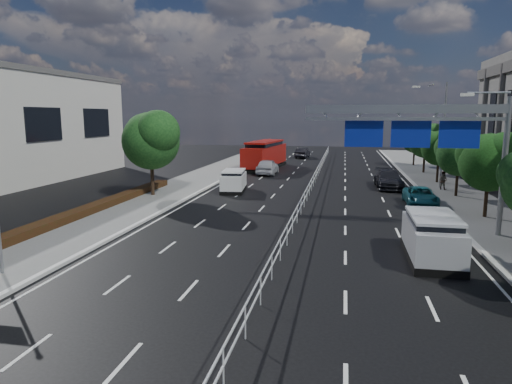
# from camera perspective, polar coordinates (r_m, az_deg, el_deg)

# --- Properties ---
(ground) EXTENTS (160.00, 160.00, 0.00)m
(ground) POSITION_cam_1_polar(r_m,az_deg,el_deg) (16.46, 1.08, -12.85)
(ground) COLOR black
(ground) RESTS_ON ground
(kerb_near) EXTENTS (0.25, 140.00, 0.15)m
(kerb_near) POSITION_cam_1_polar(r_m,az_deg,el_deg) (19.94, -25.73, -9.55)
(kerb_near) COLOR silver
(kerb_near) RESTS_ON ground
(median_fence) EXTENTS (0.05, 85.00, 1.02)m
(median_fence) POSITION_cam_1_polar(r_m,az_deg,el_deg) (38.02, 6.89, 0.78)
(median_fence) COLOR silver
(median_fence) RESTS_ON ground
(hedge_near) EXTENTS (1.00, 36.00, 0.44)m
(hedge_near) POSITION_cam_1_polar(r_m,az_deg,el_deg) (26.21, -26.87, -4.54)
(hedge_near) COLOR black
(hedge_near) RESTS_ON sidewalk_near
(overhead_gantry) EXTENTS (10.24, 0.38, 7.45)m
(overhead_gantry) POSITION_cam_1_polar(r_m,az_deg,el_deg) (25.40, 20.50, 7.45)
(overhead_gantry) COLOR gray
(overhead_gantry) RESTS_ON ground
(streetlight_far) EXTENTS (2.78, 2.40, 9.00)m
(streetlight_far) POSITION_cam_1_polar(r_m,az_deg,el_deg) (41.77, 22.02, 7.40)
(streetlight_far) COLOR gray
(streetlight_far) RESTS_ON ground
(near_tree_back) EXTENTS (4.84, 4.51, 6.69)m
(near_tree_back) POSITION_cam_1_polar(r_m,az_deg,el_deg) (36.06, -12.94, 6.67)
(near_tree_back) COLOR black
(near_tree_back) RESTS_ON ground
(far_tree_d) EXTENTS (3.85, 3.59, 5.34)m
(far_tree_d) POSITION_cam_1_polar(r_m,az_deg,el_deg) (30.83, 27.25, 3.68)
(far_tree_d) COLOR black
(far_tree_d) RESTS_ON ground
(far_tree_e) EXTENTS (3.63, 3.38, 5.13)m
(far_tree_e) POSITION_cam_1_polar(r_m,az_deg,el_deg) (38.07, 24.11, 4.63)
(far_tree_e) COLOR black
(far_tree_e) RESTS_ON ground
(far_tree_f) EXTENTS (3.52, 3.28, 5.02)m
(far_tree_f) POSITION_cam_1_polar(r_m,az_deg,el_deg) (45.40, 21.98, 5.34)
(far_tree_f) COLOR black
(far_tree_f) RESTS_ON ground
(far_tree_g) EXTENTS (3.96, 3.69, 5.45)m
(far_tree_g) POSITION_cam_1_polar(r_m,az_deg,el_deg) (52.75, 20.48, 6.21)
(far_tree_g) COLOR black
(far_tree_g) RESTS_ON ground
(far_tree_h) EXTENTS (3.41, 3.18, 4.91)m
(far_tree_h) POSITION_cam_1_polar(r_m,az_deg,el_deg) (60.17, 19.29, 6.30)
(far_tree_h) COLOR black
(far_tree_h) RESTS_ON ground
(white_minivan) EXTENTS (2.25, 4.32, 1.80)m
(white_minivan) POSITION_cam_1_polar(r_m,az_deg,el_deg) (38.06, -2.80, 1.40)
(white_minivan) COLOR black
(white_minivan) RESTS_ON ground
(red_bus) EXTENTS (3.83, 11.26, 3.30)m
(red_bus) POSITION_cam_1_polar(r_m,az_deg,el_deg) (54.54, 1.12, 4.75)
(red_bus) COLOR black
(red_bus) RESTS_ON ground
(near_car_silver) EXTENTS (2.00, 4.93, 1.68)m
(near_car_silver) POSITION_cam_1_polar(r_m,az_deg,el_deg) (49.13, 1.44, 3.19)
(near_car_silver) COLOR #B9BAC1
(near_car_silver) RESTS_ON ground
(near_car_dark) EXTENTS (2.02, 4.64, 1.48)m
(near_car_dark) POSITION_cam_1_polar(r_m,az_deg,el_deg) (68.87, 5.85, 4.89)
(near_car_dark) COLOR black
(near_car_dark) RESTS_ON ground
(silver_minivan) EXTENTS (2.10, 4.89, 2.02)m
(silver_minivan) POSITION_cam_1_polar(r_m,az_deg,el_deg) (21.46, 21.16, -5.34)
(silver_minivan) COLOR black
(silver_minivan) RESTS_ON ground
(parked_car_teal) EXTENTS (2.09, 4.52, 1.25)m
(parked_car_teal) POSITION_cam_1_polar(r_m,az_deg,el_deg) (34.35, 19.86, -0.49)
(parked_car_teal) COLOR #165966
(parked_car_teal) RESTS_ON ground
(parked_car_dark) EXTENTS (2.30, 5.43, 1.56)m
(parked_car_dark) POSITION_cam_1_polar(r_m,az_deg,el_deg) (41.47, 16.23, 1.56)
(parked_car_dark) COLOR black
(parked_car_dark) RESTS_ON ground
(pedestrian_b) EXTENTS (0.94, 0.92, 1.53)m
(pedestrian_b) POSITION_cam_1_polar(r_m,az_deg,el_deg) (41.24, 22.33, 1.35)
(pedestrian_b) COLOR gray
(pedestrian_b) RESTS_ON sidewalk_far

